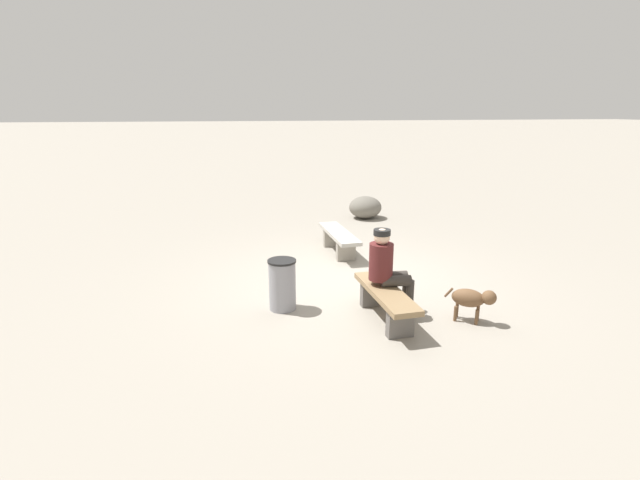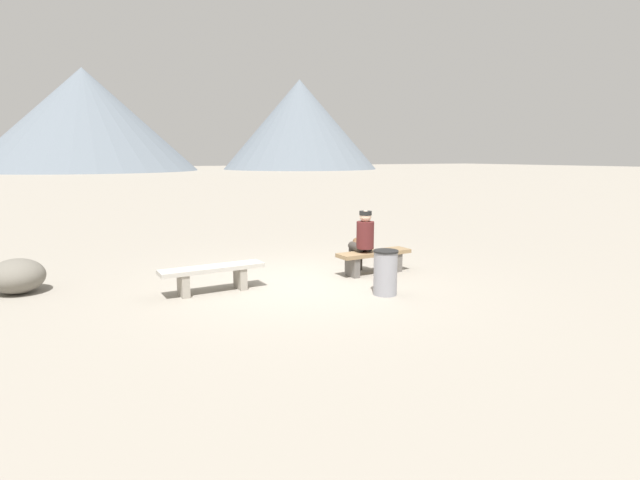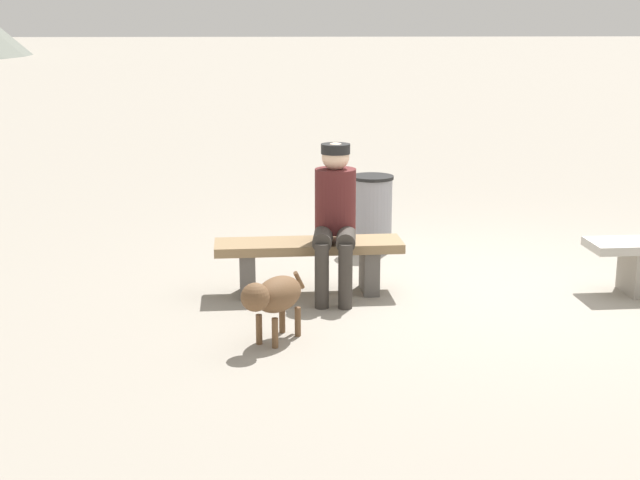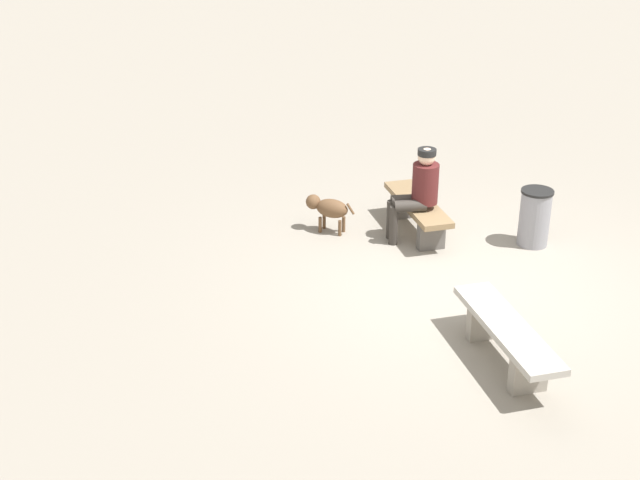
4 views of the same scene
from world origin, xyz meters
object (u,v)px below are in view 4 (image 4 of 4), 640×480
(bench_right, at_px, (417,210))
(trash_bin, at_px, (535,217))
(seated_person, at_px, (418,188))
(dog, at_px, (328,208))
(bench_left, at_px, (507,336))

(bench_right, height_order, trash_bin, trash_bin)
(bench_right, relative_size, seated_person, 1.24)
(bench_right, height_order, seated_person, seated_person)
(seated_person, distance_m, trash_bin, 1.50)
(seated_person, distance_m, dog, 1.21)
(trash_bin, bearing_deg, seated_person, 71.65)
(dog, bearing_deg, bench_right, -158.53)
(bench_left, distance_m, dog, 3.53)
(bench_right, xyz_separation_m, dog, (0.29, 1.11, 0.02))
(seated_person, bearing_deg, bench_left, -175.23)
(bench_left, xyz_separation_m, seated_person, (2.90, -0.07, 0.40))
(bench_right, bearing_deg, dog, 73.27)
(bench_left, height_order, trash_bin, trash_bin)
(bench_right, bearing_deg, bench_left, 175.33)
(bench_right, bearing_deg, seated_person, 157.25)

